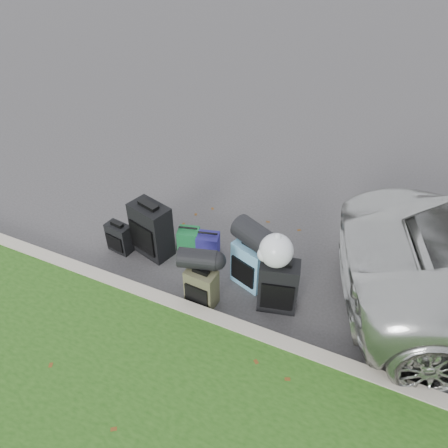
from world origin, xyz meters
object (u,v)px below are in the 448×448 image
at_px(suitcase_teal, 250,265).
at_px(tote_navy, 208,244).
at_px(suitcase_olive, 202,287).
at_px(suitcase_large_black_right, 278,286).
at_px(suitcase_small_black, 119,238).
at_px(tote_green, 189,239).
at_px(suitcase_large_black_left, 151,230).

relative_size(suitcase_teal, tote_navy, 1.94).
height_order(suitcase_olive, suitcase_large_black_right, suitcase_large_black_right).
bearing_deg(suitcase_teal, suitcase_olive, -106.90).
xyz_separation_m(suitcase_small_black, tote_green, (0.88, 0.44, -0.05)).
height_order(suitcase_large_black_right, tote_navy, suitcase_large_black_right).
bearing_deg(suitcase_large_black_right, suitcase_large_black_left, 158.78).
distance_m(suitcase_small_black, suitcase_large_black_right, 2.40).
xyz_separation_m(suitcase_large_black_left, tote_navy, (0.73, 0.29, -0.23)).
bearing_deg(suitcase_teal, suitcase_small_black, -156.09).
height_order(suitcase_large_black_left, tote_navy, suitcase_large_black_left).
height_order(suitcase_small_black, suitcase_large_black_right, suitcase_large_black_right).
distance_m(suitcase_large_black_left, suitcase_teal, 1.49).
relative_size(suitcase_small_black, suitcase_teal, 0.69).
height_order(suitcase_large_black_left, suitcase_teal, suitcase_large_black_left).
bearing_deg(tote_navy, tote_green, 167.66).
xyz_separation_m(suitcase_teal, suitcase_large_black_right, (0.46, -0.23, 0.03)).
xyz_separation_m(suitcase_teal, tote_green, (-1.06, 0.28, -0.15)).
xyz_separation_m(suitcase_large_black_left, suitcase_olive, (1.07, -0.57, -0.14)).
distance_m(suitcase_olive, tote_navy, 0.93).
xyz_separation_m(suitcase_small_black, suitcase_large_black_right, (2.40, -0.07, 0.13)).
bearing_deg(suitcase_olive, suitcase_small_black, 168.29).
xyz_separation_m(suitcase_large_black_left, suitcase_teal, (1.48, 0.00, -0.08)).
height_order(tote_green, tote_navy, tote_green).
distance_m(suitcase_large_black_left, tote_navy, 0.82).
xyz_separation_m(suitcase_olive, tote_green, (-0.65, 0.85, -0.09)).
bearing_deg(tote_green, suitcase_small_black, -169.14).
bearing_deg(suitcase_large_black_left, suitcase_teal, 15.52).
height_order(suitcase_large_black_left, suitcase_large_black_right, suitcase_large_black_left).
bearing_deg(suitcase_teal, suitcase_large_black_left, -160.86).
distance_m(suitcase_large_black_left, tote_green, 0.56).
bearing_deg(suitcase_olive, tote_navy, 114.95).
distance_m(suitcase_small_black, suitcase_large_black_left, 0.51).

